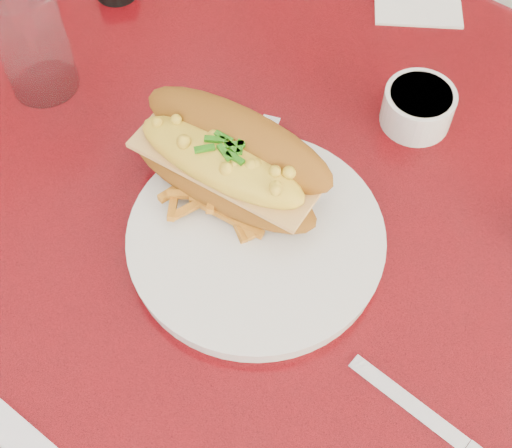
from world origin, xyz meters
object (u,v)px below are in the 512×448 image
Objects in this scene: fork at (252,170)px; water_tumbler at (31,40)px; dinner_plate at (256,239)px; mac_hoagie at (228,159)px; diner_table at (298,246)px; gravy_ramekin at (418,107)px; booth_bench_far at (504,65)px; knife at (458,440)px.

water_tumbler is (-0.29, -0.04, 0.05)m from fork.
dinner_plate is 0.35m from water_tumbler.
fork is (0.01, 0.03, -0.04)m from mac_hoagie.
diner_table is at bearing 49.73° from mac_hoagie.
water_tumbler reaches higher than diner_table.
dinner_plate is 0.25m from gravy_ramekin.
mac_hoagie is at bearing -93.35° from booth_bench_far.
knife is at bearing -20.19° from mac_hoagie.
mac_hoagie is 0.24m from gravy_ramekin.
dinner_plate is 2.11× the size of water_tumbler.
mac_hoagie is 0.35m from knife.
booth_bench_far reaches higher than gravy_ramekin.
booth_bench_far is 5.14× the size of mac_hoagie.
gravy_ramekin is at bearing 129.56° from knife.
booth_bench_far is 1.04m from mac_hoagie.
booth_bench_far is 4.00× the size of dinner_plate.
fork is 0.21m from gravy_ramekin.
water_tumbler reaches higher than knife.
knife is (0.33, -0.09, -0.06)m from mac_hoagie.
diner_table is at bearing -90.00° from booth_bench_far.
mac_hoagie is 0.05m from fork.
diner_table is 0.36m from knife.
water_tumbler is at bearing -110.48° from booth_bench_far.
fork is at bearing 67.59° from mac_hoagie.
mac_hoagie is 1.64× the size of water_tumbler.
booth_bench_far is at bearing 69.52° from water_tumbler.
knife is at bearing -30.22° from diner_table.
gravy_ramekin is at bearing 29.41° from water_tumbler.
mac_hoagie is 1.45× the size of fork.
booth_bench_far is 7.43× the size of fork.
diner_table is 0.41m from water_tumbler.
booth_bench_far is at bearing -22.68° from fork.
booth_bench_far is 6.02× the size of knife.
dinner_plate and fork have the same top height.
booth_bench_far reaches higher than dinner_plate.
fork is at bearing -118.71° from gravy_ramekin.
dinner_plate is at bearing -100.78° from gravy_ramekin.
fork is at bearing 163.22° from knife.
dinner_plate reaches higher than diner_table.
knife is (0.28, -0.16, 0.16)m from diner_table.
fork is 1.48× the size of gravy_ramekin.
water_tumbler is (-0.39, -0.22, 0.05)m from gravy_ramekin.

